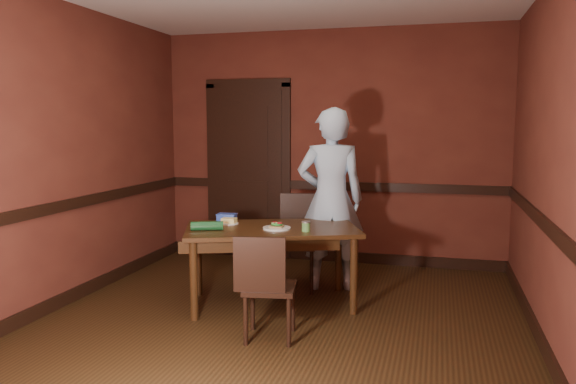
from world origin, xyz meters
The scene contains 21 objects.
floor centered at (0.00, 0.00, 0.00)m, with size 4.00×4.50×0.01m, color black.
wall_back centered at (0.00, 2.25, 1.35)m, with size 4.00×0.02×2.70m, color #56241A.
wall_front centered at (0.00, -2.25, 1.35)m, with size 4.00×0.02×2.70m, color #56241A.
wall_left centered at (-2.00, 0.00, 1.35)m, with size 0.02×4.50×2.70m, color #56241A.
wall_right centered at (2.00, 0.00, 1.35)m, with size 0.02×4.50×2.70m, color #56241A.
dado_back centered at (0.00, 2.23, 0.90)m, with size 4.00×0.03×0.10m, color black.
dado_left centered at (-1.99, 0.00, 0.90)m, with size 0.03×4.50×0.10m, color black.
dado_right centered at (1.99, 0.00, 0.90)m, with size 0.03×4.50×0.10m, color black.
baseboard_back centered at (0.00, 2.23, 0.06)m, with size 4.00×0.03×0.12m, color black.
baseboard_left centered at (-1.99, 0.00, 0.06)m, with size 0.03×4.50×0.12m, color black.
baseboard_right centered at (1.99, 0.00, 0.06)m, with size 0.03×4.50×0.12m, color black.
door centered at (-1.00, 2.22, 1.09)m, with size 1.05×0.07×2.20m.
dining_table centered at (-0.20, 0.52, 0.35)m, with size 1.51×0.85×0.71m, color #321C0C.
chair_far centered at (-0.13, 1.05, 0.46)m, with size 0.43×0.43×0.93m, color black, non-canonical shape.
chair_near centered at (0.02, -0.26, 0.41)m, with size 0.38×0.38×0.81m, color black, non-canonical shape.
person centered at (0.22, 1.15, 0.89)m, with size 0.65×0.43×1.78m, color #AACBE4.
sandwich_plate centered at (-0.13, 0.45, 0.72)m, with size 0.24×0.24×0.06m.
sauce_jar centered at (0.15, 0.40, 0.75)m, with size 0.08×0.08×0.09m.
cheese_saucer centered at (-0.62, 0.58, 0.73)m, with size 0.17×0.17×0.05m.
food_tub centered at (-0.69, 0.68, 0.75)m, with size 0.19×0.13×0.08m.
wrapped_veg centered at (-0.69, 0.23, 0.75)m, with size 0.08×0.08×0.28m, color #14471F.
Camera 1 is at (1.22, -4.20, 1.63)m, focal length 35.00 mm.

